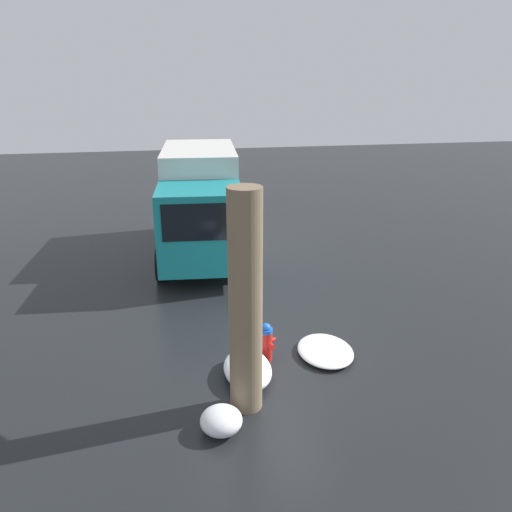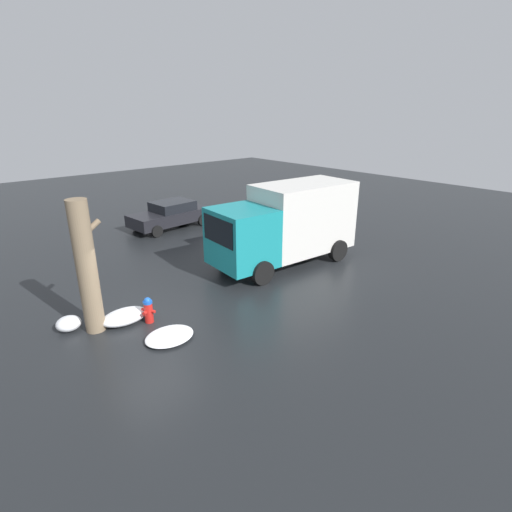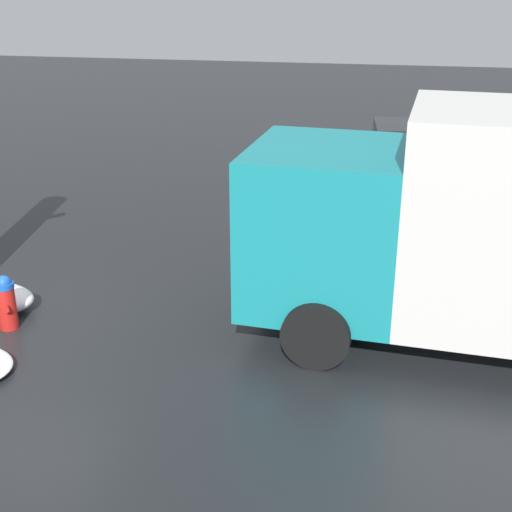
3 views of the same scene
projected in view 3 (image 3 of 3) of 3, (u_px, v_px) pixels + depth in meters
The scene contains 4 objects.
ground_plane at pixel (10, 328), 10.24m from camera, with size 60.00×60.00×0.00m, color black.
fire_hydrant at pixel (6, 302), 10.08m from camera, with size 0.38×0.45×0.82m.
delivery_truck at pixel (498, 227), 9.12m from camera, with size 6.36×2.91×3.24m.
parked_car at pixel (411, 153), 16.73m from camera, with size 4.45×2.34×1.40m.
Camera 3 is at (5.16, -8.26, 4.85)m, focal length 50.00 mm.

